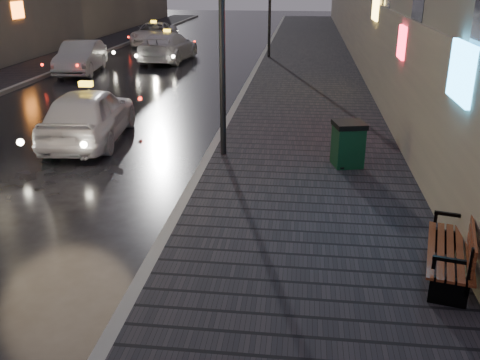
% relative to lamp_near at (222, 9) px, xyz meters
% --- Properties ---
extents(ground, '(120.00, 120.00, 0.00)m').
position_rel_lamp_near_xyz_m(ground, '(-1.85, -6.00, -3.49)').
color(ground, black).
rests_on(ground, ground).
extents(sidewalk, '(4.60, 58.00, 0.15)m').
position_rel_lamp_near_xyz_m(sidewalk, '(2.05, 15.00, -3.41)').
color(sidewalk, black).
rests_on(sidewalk, ground).
extents(curb, '(0.20, 58.00, 0.15)m').
position_rel_lamp_near_xyz_m(curb, '(-0.35, 15.00, -3.41)').
color(curb, slate).
rests_on(curb, ground).
extents(sidewalk_far, '(2.40, 58.00, 0.15)m').
position_rel_lamp_near_xyz_m(sidewalk_far, '(-10.55, 15.00, -3.41)').
color(sidewalk_far, black).
rests_on(sidewalk_far, ground).
extents(curb_far, '(0.20, 58.00, 0.15)m').
position_rel_lamp_near_xyz_m(curb_far, '(-9.25, 15.00, -3.41)').
color(curb_far, slate).
rests_on(curb_far, ground).
extents(lamp_near, '(0.36, 0.36, 5.28)m').
position_rel_lamp_near_xyz_m(lamp_near, '(0.00, 0.00, 0.00)').
color(lamp_near, black).
rests_on(lamp_near, sidewalk).
extents(bench, '(0.98, 1.85, 0.90)m').
position_rel_lamp_near_xyz_m(bench, '(4.07, -5.16, -2.89)').
color(bench, black).
rests_on(bench, sidewalk).
extents(trash_bin, '(0.79, 0.79, 1.01)m').
position_rel_lamp_near_xyz_m(trash_bin, '(2.89, -0.48, -2.83)').
color(trash_bin, black).
rests_on(trash_bin, sidewalk).
extents(taxi_near, '(2.16, 4.48, 1.48)m').
position_rel_lamp_near_xyz_m(taxi_near, '(-3.74, 1.08, -2.75)').
color(taxi_near, silver).
rests_on(taxi_near, ground).
extents(car_left_mid, '(2.04, 4.37, 1.39)m').
position_rel_lamp_near_xyz_m(car_left_mid, '(-8.09, 11.10, -2.79)').
color(car_left_mid, '#9899A0').
rests_on(car_left_mid, ground).
extents(taxi_mid, '(2.38, 5.13, 1.45)m').
position_rel_lamp_near_xyz_m(taxi_mid, '(-5.05, 14.86, -2.76)').
color(taxi_mid, silver).
rests_on(taxi_mid, ground).
extents(taxi_far, '(2.32, 4.82, 1.32)m').
position_rel_lamp_near_xyz_m(taxi_far, '(-7.55, 21.41, -2.83)').
color(taxi_far, silver).
rests_on(taxi_far, ground).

